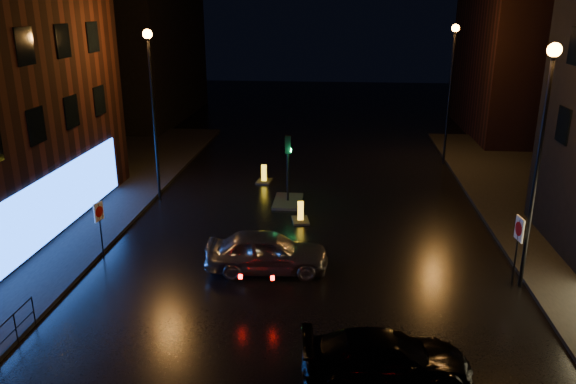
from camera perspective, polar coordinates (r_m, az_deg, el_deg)
name	(u,v)px	position (r m, az deg, el deg)	size (l,w,h in m)	color
ground	(285,380)	(15.73, -0.34, -18.60)	(120.00, 120.00, 0.00)	black
building_far_left	(136,35)	(50.56, -15.23, 15.16)	(8.00, 16.00, 14.00)	black
building_far_right	(526,53)	(46.68, 23.00, 12.89)	(8.00, 14.00, 12.00)	black
street_lamp_lfar	(152,90)	(28.24, -13.68, 10.07)	(0.44, 0.44, 8.37)	black
street_lamp_rnear	(542,132)	(19.99, 24.43, 5.55)	(0.44, 0.44, 8.37)	black
street_lamp_rfar	(451,74)	(35.30, 16.27, 11.48)	(0.44, 0.44, 8.37)	black
traffic_signal	(288,193)	(28.06, -0.01, -0.10)	(1.40, 2.40, 3.45)	black
silver_hatchback	(267,251)	(20.94, -2.14, -6.06)	(1.82, 4.54, 1.55)	#9A9DA1
dark_sedan	(387,358)	(15.63, 9.99, -16.25)	(1.82, 4.47, 1.30)	black
bollard_near	(300,217)	(25.74, 1.28, -2.57)	(0.93, 1.22, 0.96)	black
bollard_far	(264,178)	(31.40, -2.45, 1.39)	(0.86, 1.21, 1.00)	black
road_sign_left	(99,216)	(22.90, -18.63, -2.36)	(0.17, 0.55, 2.26)	black
road_sign_right	(519,235)	(21.02, 22.38, -4.04)	(0.14, 0.62, 2.56)	black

